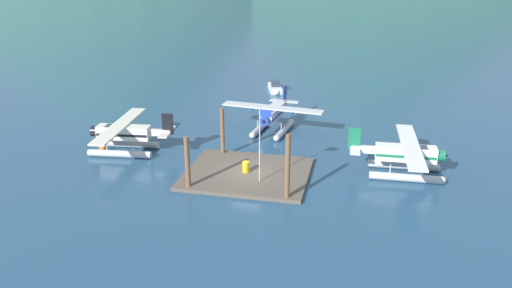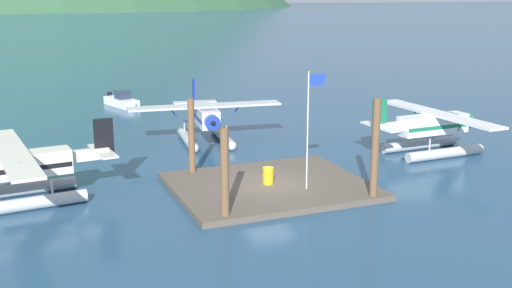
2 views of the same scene
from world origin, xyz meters
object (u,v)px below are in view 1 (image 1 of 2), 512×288
object	(u,v)px
seaplane_cream_port_fwd	(124,136)
seaplane_silver_bow_centre	(273,117)
mooring_buoy	(103,149)
seaplane_white_stbd_fwd	(406,157)
fuel_drum	(246,167)
boat_white_open_north	(275,87)
flagpole	(261,136)

from	to	relation	value
seaplane_cream_port_fwd	seaplane_silver_bow_centre	xyz separation A→B (m)	(12.15, 8.76, 0.00)
mooring_buoy	seaplane_white_stbd_fwd	distance (m)	26.79
mooring_buoy	seaplane_silver_bow_centre	bearing A→B (deg)	32.91
fuel_drum	boat_white_open_north	distance (m)	27.78
seaplane_silver_bow_centre	boat_white_open_north	bearing A→B (deg)	99.82
flagpole	boat_white_open_north	bearing A→B (deg)	98.50
seaplane_white_stbd_fwd	seaplane_silver_bow_centre	size ratio (longest dim) A/B	1.00
flagpole	fuel_drum	size ratio (longest dim) A/B	6.86
fuel_drum	mooring_buoy	xyz separation A→B (m)	(-14.09, 2.12, -0.41)
mooring_buoy	seaplane_white_stbd_fwd	bearing A→B (deg)	1.63
seaplane_white_stbd_fwd	boat_white_open_north	size ratio (longest dim) A/B	2.21
mooring_buoy	boat_white_open_north	distance (m)	27.92
seaplane_cream_port_fwd	seaplane_white_stbd_fwd	xyz separation A→B (m)	(24.73, 0.35, 0.00)
flagpole	boat_white_open_north	xyz separation A→B (m)	(-4.36, 29.16, -3.57)
mooring_buoy	seaplane_silver_bow_centre	world-z (taller)	seaplane_silver_bow_centre
mooring_buoy	fuel_drum	bearing A→B (deg)	-8.56
boat_white_open_north	mooring_buoy	bearing A→B (deg)	-113.96
flagpole	seaplane_silver_bow_centre	bearing A→B (deg)	96.79
mooring_buoy	seaplane_silver_bow_centre	size ratio (longest dim) A/B	0.06
seaplane_cream_port_fwd	boat_white_open_north	world-z (taller)	seaplane_cream_port_fwd
fuel_drum	boat_white_open_north	bearing A→B (deg)	95.69
fuel_drum	seaplane_cream_port_fwd	size ratio (longest dim) A/B	0.08
fuel_drum	seaplane_silver_bow_centre	xyz separation A→B (m)	(0.08, 11.29, 0.84)
seaplane_white_stbd_fwd	boat_white_open_north	bearing A→B (deg)	121.90
fuel_drum	seaplane_cream_port_fwd	distance (m)	12.36
mooring_buoy	seaplane_silver_bow_centre	distance (m)	16.93
seaplane_cream_port_fwd	seaplane_silver_bow_centre	distance (m)	14.98
seaplane_cream_port_fwd	seaplane_silver_bow_centre	bearing A→B (deg)	35.79
fuel_drum	seaplane_silver_bow_centre	size ratio (longest dim) A/B	0.08
fuel_drum	seaplane_cream_port_fwd	world-z (taller)	seaplane_cream_port_fwd
seaplane_white_stbd_fwd	seaplane_silver_bow_centre	distance (m)	15.13
mooring_buoy	seaplane_cream_port_fwd	distance (m)	2.41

